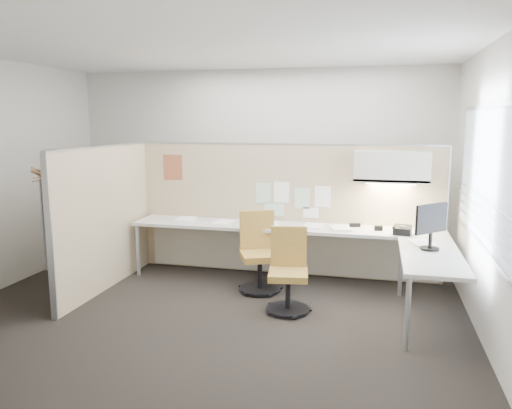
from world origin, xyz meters
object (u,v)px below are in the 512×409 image
(chair_right, at_px, (288,273))
(phone, at_px, (402,230))
(chair_left, at_px, (259,254))
(desk, at_px, (308,239))
(monitor, at_px, (431,224))

(chair_right, distance_m, phone, 1.52)
(phone, bearing_deg, chair_left, -160.90)
(desk, distance_m, monitor, 1.59)
(desk, distance_m, phone, 1.13)
(chair_right, xyz_separation_m, phone, (1.22, 0.84, 0.36))
(monitor, relative_size, phone, 2.04)
(chair_left, bearing_deg, monitor, -35.66)
(chair_right, distance_m, monitor, 1.59)
(chair_left, relative_size, monitor, 1.97)
(desk, height_order, chair_left, chair_left)
(chair_left, xyz_separation_m, phone, (1.68, 0.27, 0.34))
(chair_left, height_order, monitor, monitor)
(desk, xyz_separation_m, monitor, (1.37, -0.70, 0.41))
(monitor, distance_m, phone, 0.76)
(chair_left, bearing_deg, phone, -14.66)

